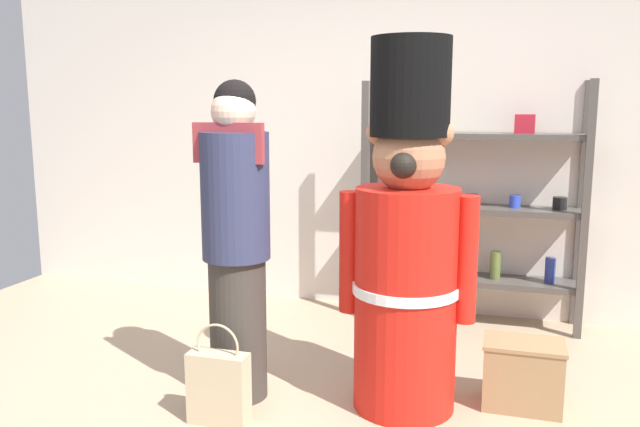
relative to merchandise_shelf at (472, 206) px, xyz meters
name	(u,v)px	position (x,y,z in m)	size (l,w,h in m)	color
back_wall	(391,137)	(-0.62, 0.22, 0.46)	(6.40, 0.12, 2.60)	silver
merchandise_shelf	(472,206)	(0.00, 0.00, 0.00)	(1.51, 0.35, 1.70)	#4C4742
teddy_bear_guard	(407,251)	(-0.23, -1.46, -0.02)	(0.69, 0.54, 1.86)	red
person_shopper	(236,237)	(-1.09, -1.59, 0.03)	(0.37, 0.35, 1.66)	#38332D
shopping_bag	(219,386)	(-1.06, -1.90, -0.65)	(0.30, 0.12, 0.51)	#C1AD89
display_crate	(523,374)	(0.36, -1.29, -0.66)	(0.40, 0.27, 0.35)	#9E7A51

